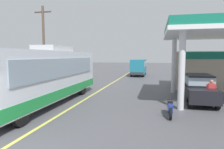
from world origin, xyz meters
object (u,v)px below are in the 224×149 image
minibus_opposing_lane (139,66)px  pedestrian_near_pump (211,91)px  car_at_pump (198,87)px  coach_bus_main (46,77)px  motorcycle_parked_forecourt (170,107)px

minibus_opposing_lane → pedestrian_near_pump: size_ratio=3.69×
car_at_pump → minibus_opposing_lane: bearing=107.6°
coach_bus_main → car_at_pump: size_ratio=2.63×
car_at_pump → minibus_opposing_lane: minibus_opposing_lane is taller
car_at_pump → coach_bus_main: bearing=-165.0°
motorcycle_parked_forecourt → pedestrian_near_pump: (2.46, 2.40, 0.49)m
minibus_opposing_lane → motorcycle_parked_forecourt: 20.74m
pedestrian_near_pump → motorcycle_parked_forecourt: bearing=-135.8°
motorcycle_parked_forecourt → pedestrian_near_pump: bearing=44.2°
minibus_opposing_lane → car_at_pump: bearing=-72.4°
car_at_pump → pedestrian_near_pump: bearing=-63.9°
coach_bus_main → motorcycle_parked_forecourt: size_ratio=6.13×
coach_bus_main → minibus_opposing_lane: size_ratio=1.80×
minibus_opposing_lane → coach_bus_main: bearing=-101.6°
minibus_opposing_lane → pedestrian_near_pump: (5.91, -18.03, -0.54)m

